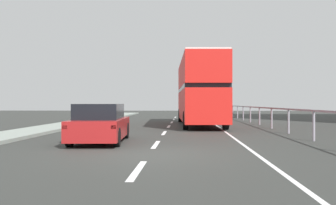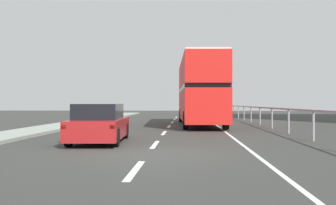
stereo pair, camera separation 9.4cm
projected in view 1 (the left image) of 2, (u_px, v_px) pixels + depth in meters
The scene contains 5 objects.
ground_plane at pixel (150, 155), 10.83m from camera, with size 73.48×120.00×0.10m, color #30322F.
lane_paint_markings at pixel (202, 131), 19.08m from camera, with size 3.20×46.00×0.01m.
bridge_side_railing at pixel (279, 112), 19.54m from camera, with size 0.10×42.00×1.21m.
double_decker_bus_red at pixel (199, 90), 24.55m from camera, with size 2.95×11.47×4.31m.
hatchback_car_near at pixel (100, 124), 13.85m from camera, with size 1.99×4.43×1.43m.
Camera 1 is at (1.04, -10.79, 1.46)m, focal length 39.90 mm.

